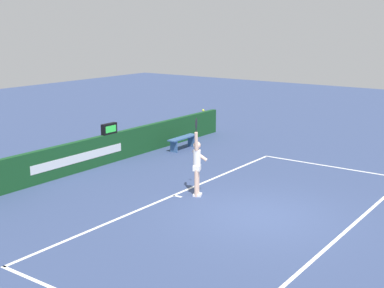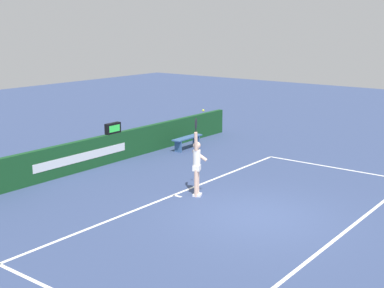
# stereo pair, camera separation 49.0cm
# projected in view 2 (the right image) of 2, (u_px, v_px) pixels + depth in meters

# --- Properties ---
(ground_plane) EXTENTS (60.00, 60.00, 0.00)m
(ground_plane) POSITION_uv_depth(u_px,v_px,m) (260.00, 217.00, 14.05)
(ground_plane) COLOR #354570
(court_lines) EXTENTS (11.84, 5.27, 0.00)m
(court_lines) POSITION_uv_depth(u_px,v_px,m) (247.00, 213.00, 14.29)
(court_lines) COLOR white
(court_lines) RESTS_ON ground
(back_wall) EXTENTS (17.23, 0.21, 1.07)m
(back_wall) POSITION_uv_depth(u_px,v_px,m) (79.00, 156.00, 18.22)
(back_wall) COLOR #14431F
(back_wall) RESTS_ON ground
(speed_display) EXTENTS (0.67, 0.18, 0.39)m
(speed_display) POSITION_uv_depth(u_px,v_px,m) (113.00, 128.00, 19.34)
(speed_display) COLOR black
(speed_display) RESTS_ON back_wall
(tennis_player) EXTENTS (0.52, 0.46, 2.40)m
(tennis_player) POSITION_uv_depth(u_px,v_px,m) (197.00, 164.00, 15.53)
(tennis_player) COLOR beige
(tennis_player) RESTS_ON ground
(tennis_ball) EXTENTS (0.07, 0.07, 0.07)m
(tennis_ball) POSITION_uv_depth(u_px,v_px,m) (203.00, 110.00, 15.31)
(tennis_ball) COLOR #CDDE31
(courtside_bench_near) EXTENTS (1.63, 0.41, 0.51)m
(courtside_bench_near) POSITION_uv_depth(u_px,v_px,m) (187.00, 140.00, 21.48)
(courtside_bench_near) COLOR #365A8E
(courtside_bench_near) RESTS_ON ground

